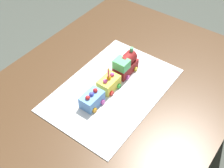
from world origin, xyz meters
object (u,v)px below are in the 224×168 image
object	(u,v)px
cake_car_hopper_sky_blue	(92,99)
cake_locomotive	(126,64)
birthday_candle	(108,72)
dining_table	(110,107)
cake_car_gondola_lemon	(109,83)

from	to	relation	value
cake_car_hopper_sky_blue	cake_locomotive	bearing A→B (deg)	180.00
cake_car_hopper_sky_blue	birthday_candle	distance (m)	0.13
dining_table	cake_locomotive	xyz separation A→B (m)	(-0.14, -0.02, 0.16)
cake_locomotive	birthday_candle	distance (m)	0.14
birthday_candle	cake_locomotive	bearing A→B (deg)	180.00
cake_locomotive	dining_table	bearing A→B (deg)	7.03
cake_locomotive	cake_car_gondola_lemon	size ratio (longest dim) A/B	1.40
dining_table	birthday_candle	bearing A→B (deg)	-121.36
cake_car_gondola_lemon	birthday_candle	size ratio (longest dim) A/B	1.93
dining_table	cake_car_hopper_sky_blue	distance (m)	0.18
dining_table	cake_car_gondola_lemon	xyz separation A→B (m)	(-0.01, -0.02, 0.14)
birthday_candle	dining_table	bearing A→B (deg)	58.64
cake_locomotive	cake_car_hopper_sky_blue	size ratio (longest dim) A/B	1.40
dining_table	birthday_candle	distance (m)	0.21
cake_car_gondola_lemon	cake_car_hopper_sky_blue	world-z (taller)	same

